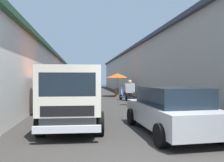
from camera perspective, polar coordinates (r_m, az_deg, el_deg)
ground at (r=17.46m, az=-3.67°, el=-5.03°), size 90.00×90.00×0.00m
building_left_whitewash at (r=20.44m, az=-24.97°, el=1.39°), size 49.80×7.50×4.01m
building_right_concrete at (r=21.40m, az=15.64°, el=2.67°), size 49.80×7.50×4.97m
fruit_stall_mid_lane at (r=20.09m, az=1.61°, el=0.45°), size 2.24×2.24×2.30m
fruit_stall_far_right at (r=10.32m, az=-13.22°, el=1.12°), size 2.75×2.75×2.29m
fruit_stall_near_right at (r=21.90m, az=-9.44°, el=0.93°), size 2.87×2.87×2.31m
hatchback_car at (r=6.92m, az=15.33°, el=-7.45°), size 3.97×2.05×1.45m
delivery_truck at (r=7.06m, az=-10.60°, el=-4.81°), size 5.00×2.16×2.08m
vendor_by_crates at (r=13.50m, az=4.86°, el=-2.64°), size 0.42×0.57×1.64m
parked_scooter at (r=16.78m, az=3.17°, el=-3.71°), size 1.68×0.53×1.14m
plastic_stool at (r=12.73m, az=-6.93°, el=-5.64°), size 0.30×0.30×0.43m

